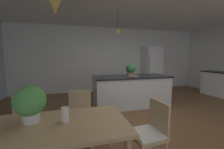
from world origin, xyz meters
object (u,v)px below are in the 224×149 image
object	(u,v)px
dining_table	(43,132)
chair_far_left	(25,120)
refrigerator	(152,69)
potted_plant_on_table	(30,102)
vase_on_dining_table	(65,115)
chair_far_right	(80,115)
potted_plant_on_island	(131,70)
kitchen_island	(131,90)
chair_kitchen_end	(150,132)

from	to	relation	value
dining_table	chair_far_left	xyz separation A→B (m)	(-0.41, 0.80, -0.18)
chair_far_left	refrigerator	world-z (taller)	refrigerator
potted_plant_on_table	vase_on_dining_table	xyz separation A→B (m)	(0.37, -0.10, -0.15)
chair_far_right	potted_plant_on_island	bearing A→B (deg)	44.54
chair_far_left	potted_plant_on_table	world-z (taller)	potted_plant_on_table
kitchen_island	potted_plant_on_island	size ratio (longest dim) A/B	6.22
dining_table	vase_on_dining_table	size ratio (longest dim) A/B	10.86
chair_far_right	potted_plant_on_table	xyz separation A→B (m)	(-0.55, -0.67, 0.48)
chair_far_left	vase_on_dining_table	world-z (taller)	vase_on_dining_table
dining_table	vase_on_dining_table	distance (m)	0.28
chair_far_right	potted_plant_on_table	distance (m)	1.00
chair_far_right	potted_plant_on_table	bearing A→B (deg)	-129.48
chair_far_right	kitchen_island	bearing A→B (deg)	44.11
dining_table	chair_far_right	world-z (taller)	chair_far_right
chair_far_right	refrigerator	bearing A→B (deg)	45.04
vase_on_dining_table	chair_far_left	bearing A→B (deg)	129.76
vase_on_dining_table	refrigerator	bearing A→B (deg)	49.48
chair_far_right	refrigerator	xyz separation A→B (m)	(3.28, 3.28, 0.48)
chair_far_right	refrigerator	world-z (taller)	refrigerator
dining_table	chair_far_left	distance (m)	0.92
chair_far_left	vase_on_dining_table	xyz separation A→B (m)	(0.64, -0.77, 0.33)
chair_kitchen_end	kitchen_island	size ratio (longest dim) A/B	0.39
chair_far_right	vase_on_dining_table	size ratio (longest dim) A/B	5.21
chair_kitchen_end	refrigerator	distance (m)	4.77
refrigerator	vase_on_dining_table	size ratio (longest dim) A/B	11.47
chair_kitchen_end	potted_plant_on_table	world-z (taller)	potted_plant_on_table
potted_plant_on_table	kitchen_island	bearing A→B (deg)	45.95
kitchen_island	potted_plant_on_island	world-z (taller)	potted_plant_on_island
chair_far_right	kitchen_island	xyz separation A→B (m)	(1.56, 1.51, -0.01)
kitchen_island	vase_on_dining_table	size ratio (longest dim) A/B	13.46
dining_table	kitchen_island	size ratio (longest dim) A/B	0.81
chair_far_right	vase_on_dining_table	bearing A→B (deg)	-103.49
dining_table	chair_kitchen_end	bearing A→B (deg)	0.21
chair_far_right	chair_kitchen_end	xyz separation A→B (m)	(0.87, -0.80, 0.00)
chair_kitchen_end	vase_on_dining_table	distance (m)	1.10
chair_kitchen_end	vase_on_dining_table	xyz separation A→B (m)	(-1.05, 0.03, 0.33)
chair_far_left	refrigerator	xyz separation A→B (m)	(4.10, 3.28, 0.48)
kitchen_island	chair_far_right	bearing A→B (deg)	-135.89
dining_table	refrigerator	size ratio (longest dim) A/B	0.95
potted_plant_on_island	potted_plant_on_table	xyz separation A→B (m)	(-2.09, -2.19, -0.14)
chair_far_left	chair_far_right	size ratio (longest dim) A/B	1.00
dining_table	potted_plant_on_table	size ratio (longest dim) A/B	4.38
chair_far_left	refrigerator	distance (m)	5.28
chair_kitchen_end	chair_far_left	bearing A→B (deg)	154.75
chair_far_left	vase_on_dining_table	size ratio (longest dim) A/B	5.21
chair_far_right	kitchen_island	world-z (taller)	kitchen_island
potted_plant_on_island	dining_table	bearing A→B (deg)	-130.09
chair_far_right	potted_plant_on_table	world-z (taller)	potted_plant_on_table
vase_on_dining_table	chair_far_right	bearing A→B (deg)	76.51
chair_kitchen_end	potted_plant_on_table	distance (m)	1.50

